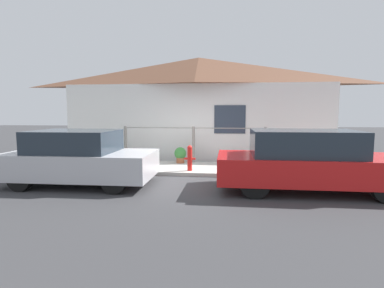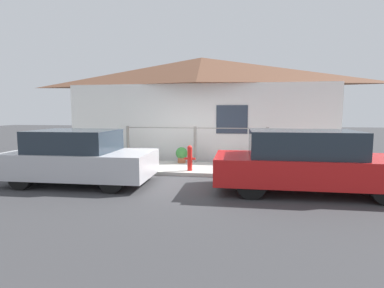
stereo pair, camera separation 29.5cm
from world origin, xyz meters
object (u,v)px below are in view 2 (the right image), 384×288
object	(u,v)px
car_left	(79,157)
car_right	(307,162)
fire_hydrant	(190,157)
potted_plant_near_hydrant	(182,154)
potted_plant_by_fence	(113,153)

from	to	relation	value
car_left	car_right	bearing A→B (deg)	-0.94
fire_hydrant	potted_plant_near_hydrant	size ratio (longest dim) A/B	1.41
potted_plant_near_hydrant	fire_hydrant	bearing A→B (deg)	-69.37
fire_hydrant	potted_plant_by_fence	size ratio (longest dim) A/B	1.26
car_left	potted_plant_near_hydrant	distance (m)	3.57
car_right	potted_plant_near_hydrant	bearing A→B (deg)	140.36
car_right	potted_plant_near_hydrant	world-z (taller)	car_right
car_left	car_right	world-z (taller)	car_right
car_right	potted_plant_near_hydrant	distance (m)	4.48
car_left	potted_plant_by_fence	distance (m)	2.56
car_right	potted_plant_by_fence	distance (m)	6.28
potted_plant_near_hydrant	potted_plant_by_fence	xyz separation A→B (m)	(-2.31, -0.33, 0.05)
car_right	potted_plant_near_hydrant	size ratio (longest dim) A/B	7.96
car_left	fire_hydrant	distance (m)	3.04
potted_plant_near_hydrant	potted_plant_by_fence	world-z (taller)	potted_plant_by_fence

